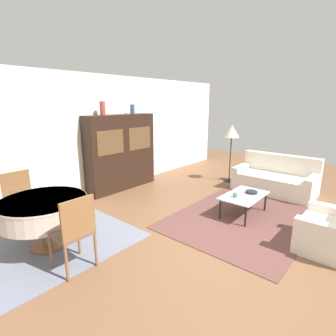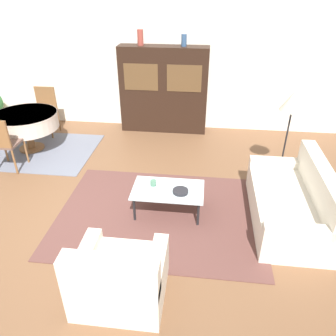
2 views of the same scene
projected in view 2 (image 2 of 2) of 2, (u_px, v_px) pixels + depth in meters
ground_plane at (80, 222)px, 4.63m from camera, size 14.00×14.00×0.00m
wall_back at (130, 65)px, 7.05m from camera, size 10.00×0.06×2.70m
area_rug at (160, 214)px, 4.78m from camera, size 2.94×2.21×0.01m
dining_rug at (33, 150)px, 6.53m from camera, size 2.42×1.71×0.01m
couch at (293, 203)px, 4.52m from camera, size 0.93×1.77×0.86m
armchair at (119, 278)px, 3.39m from camera, size 0.93×0.83×0.83m
coffee_table at (168, 191)px, 4.65m from camera, size 1.01×0.62×0.39m
display_cabinet at (164, 90)px, 6.99m from camera, size 1.86×0.40×1.80m
dining_table at (26, 121)px, 6.29m from camera, size 1.21×1.21×0.74m
dining_chair_near at (2, 141)px, 5.60m from camera, size 0.44×0.44×0.98m
dining_chair_far at (45, 108)px, 7.01m from camera, size 0.44×0.44×0.98m
floor_lamp at (293, 105)px, 5.07m from camera, size 0.40×0.40×1.51m
cup at (153, 183)px, 4.70m from camera, size 0.09×0.09×0.08m
bowl at (180, 191)px, 4.55m from camera, size 0.22×0.22×0.04m
vase_tall at (140, 37)px, 6.50m from camera, size 0.12×0.12×0.30m
vase_short at (184, 40)px, 6.43m from camera, size 0.11×0.11×0.23m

